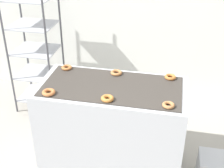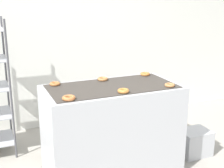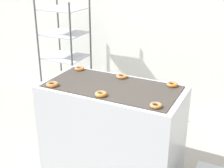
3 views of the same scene
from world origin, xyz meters
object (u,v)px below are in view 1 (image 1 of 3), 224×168
(donut_near_center, at_px, (107,98))
(donut_far_center, at_px, (116,73))
(baking_rack_cart, at_px, (36,50))
(donut_far_left, at_px, (67,67))
(donut_far_right, at_px, (170,77))
(fryer_machine, at_px, (112,128))
(donut_near_left, at_px, (49,92))
(donut_near_right, at_px, (168,105))

(donut_near_center, bearing_deg, donut_far_center, 92.25)
(baking_rack_cart, relative_size, donut_far_left, 14.93)
(baking_rack_cart, distance_m, donut_far_right, 1.85)
(donut_near_center, xyz_separation_m, donut_far_center, (-0.02, 0.49, -0.00))
(fryer_machine, xyz_separation_m, donut_near_center, (0.01, -0.25, 0.50))
(fryer_machine, distance_m, donut_far_center, 0.55)
(donut_near_center, distance_m, donut_far_center, 0.49)
(donut_near_left, relative_size, donut_far_right, 1.08)
(donut_far_right, bearing_deg, baking_rack_cart, 157.97)
(donut_near_left, bearing_deg, donut_near_right, 0.77)
(fryer_machine, relative_size, donut_near_center, 12.57)
(fryer_machine, relative_size, donut_far_right, 12.68)
(donut_near_right, height_order, donut_far_right, donut_far_right)
(donut_near_left, height_order, donut_far_center, donut_near_left)
(fryer_machine, distance_m, donut_far_left, 0.77)
(donut_near_center, distance_m, donut_far_left, 0.73)
(donut_far_center, xyz_separation_m, donut_far_right, (0.53, 0.02, 0.00))
(fryer_machine, distance_m, baking_rack_cart, 1.56)
(donut_near_left, bearing_deg, donut_far_right, 26.37)
(donut_far_left, bearing_deg, fryer_machine, -25.52)
(donut_near_center, relative_size, donut_far_right, 1.01)
(donut_near_left, distance_m, donut_near_center, 0.53)
(donut_near_center, height_order, donut_near_right, donut_near_center)
(donut_near_right, height_order, donut_far_center, same)
(donut_far_center, bearing_deg, fryer_machine, -88.18)
(donut_near_center, relative_size, donut_far_center, 0.97)
(donut_near_left, xyz_separation_m, donut_near_center, (0.53, 0.01, 0.00))
(fryer_machine, bearing_deg, donut_far_left, 154.48)
(donut_near_left, distance_m, donut_far_left, 0.51)
(baking_rack_cart, height_order, donut_far_left, baking_rack_cart)
(donut_near_center, distance_m, donut_far_right, 0.72)
(fryer_machine, bearing_deg, donut_near_right, -24.61)
(baking_rack_cart, xyz_separation_m, donut_near_left, (0.68, -1.21, 0.16))
(baking_rack_cart, relative_size, donut_near_right, 15.53)
(fryer_machine, relative_size, donut_near_right, 13.33)
(donut_near_right, bearing_deg, donut_near_center, -179.26)
(fryer_machine, xyz_separation_m, donut_near_left, (-0.52, -0.26, 0.50))
(baking_rack_cart, xyz_separation_m, donut_far_right, (1.71, -0.69, 0.16))
(baking_rack_cart, relative_size, donut_near_center, 14.64)
(donut_far_right, bearing_deg, donut_near_right, -89.21)
(donut_near_center, height_order, donut_far_left, donut_near_center)
(donut_near_right, relative_size, donut_far_left, 0.96)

